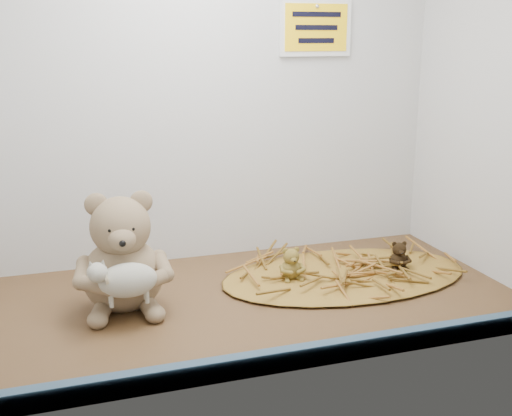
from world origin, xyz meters
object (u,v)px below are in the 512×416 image
object	(u,v)px
toy_lamb	(128,280)
mini_teddy_tan	(291,262)
main_teddy	(122,251)
mini_teddy_brown	(399,254)

from	to	relation	value
toy_lamb	mini_teddy_tan	xyz separation A→B (cm)	(36.85, 10.99, -4.31)
main_teddy	toy_lamb	xyz separation A→B (cm)	(0.00, -8.59, -2.92)
main_teddy	toy_lamb	world-z (taller)	main_teddy
main_teddy	mini_teddy_tan	size ratio (longest dim) A/B	3.30
mini_teddy_brown	toy_lamb	bearing A→B (deg)	-159.24
toy_lamb	mini_teddy_brown	size ratio (longest dim) A/B	2.19
mini_teddy_tan	mini_teddy_brown	world-z (taller)	mini_teddy_tan
mini_teddy_tan	toy_lamb	bearing A→B (deg)	-161.78
toy_lamb	main_teddy	bearing A→B (deg)	90.00
mini_teddy_brown	main_teddy	bearing A→B (deg)	-167.00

